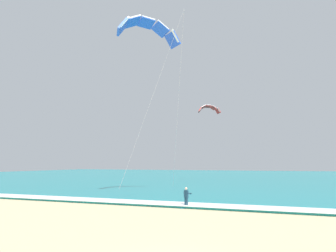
{
  "coord_description": "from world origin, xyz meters",
  "views": [
    {
      "loc": [
        3.61,
        -9.82,
        3.7
      ],
      "look_at": [
        -6.51,
        18.26,
        7.39
      ],
      "focal_mm": 32.06,
      "sensor_mm": 36.0,
      "label": 1
    }
  ],
  "objects_px": {
    "surfboard": "(186,208)",
    "kitesurfer": "(186,196)",
    "kite_distant": "(209,108)",
    "kite_primary": "(148,28)"
  },
  "relations": [
    {
      "from": "surfboard",
      "to": "kitesurfer",
      "type": "height_order",
      "value": "kitesurfer"
    },
    {
      "from": "kitesurfer",
      "to": "kite_distant",
      "type": "relative_size",
      "value": 0.42
    },
    {
      "from": "kite_primary",
      "to": "kite_distant",
      "type": "bearing_deg",
      "value": 88.39
    },
    {
      "from": "surfboard",
      "to": "kite_distant",
      "type": "height_order",
      "value": "kite_distant"
    },
    {
      "from": "kite_distant",
      "to": "surfboard",
      "type": "bearing_deg",
      "value": -81.52
    },
    {
      "from": "kitesurfer",
      "to": "kite_primary",
      "type": "height_order",
      "value": "kite_primary"
    },
    {
      "from": "surfboard",
      "to": "kitesurfer",
      "type": "xyz_separation_m",
      "value": [
        0.01,
        0.02,
        0.91
      ]
    },
    {
      "from": "surfboard",
      "to": "kite_primary",
      "type": "height_order",
      "value": "kite_primary"
    },
    {
      "from": "kite_primary",
      "to": "kite_distant",
      "type": "height_order",
      "value": "kite_primary"
    },
    {
      "from": "kitesurfer",
      "to": "kite_distant",
      "type": "bearing_deg",
      "value": 98.5
    }
  ]
}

